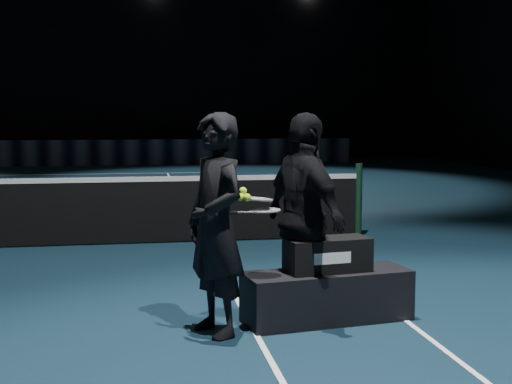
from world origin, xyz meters
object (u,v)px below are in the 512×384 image
(player_a, at_px, (216,225))
(tennis_balls, at_px, (243,195))
(racket_bag, at_px, (328,255))
(player_b, at_px, (305,218))
(racket_upper, at_px, (257,199))
(player_bench, at_px, (327,296))
(racket_lower, at_px, (264,211))

(player_a, relative_size, tennis_balls, 15.40)
(racket_bag, xyz_separation_m, player_b, (-0.20, 0.03, 0.33))
(racket_upper, bearing_deg, tennis_balls, -170.43)
(racket_bag, bearing_deg, racket_upper, 176.43)
(player_bench, relative_size, racket_upper, 2.19)
(player_bench, bearing_deg, racket_upper, 176.43)
(player_bench, relative_size, player_a, 0.81)
(player_bench, height_order, player_a, player_a)
(racket_lower, distance_m, racket_upper, 0.12)
(player_b, bearing_deg, racket_lower, 86.85)
(racket_lower, bearing_deg, racket_bag, -8.63)
(player_bench, xyz_separation_m, racket_upper, (-0.64, -0.06, 0.89))
(racket_bag, distance_m, tennis_balls, 0.96)
(racket_bag, bearing_deg, tennis_balls, -178.94)
(tennis_balls, bearing_deg, player_bench, 9.86)
(racket_upper, bearing_deg, racket_bag, -15.48)
(player_bench, distance_m, player_a, 1.25)
(player_bench, bearing_deg, player_a, -176.99)
(player_b, distance_m, racket_lower, 0.41)
(racket_bag, distance_m, racket_lower, 0.72)
(player_b, height_order, racket_upper, player_b)
(player_bench, distance_m, tennis_balls, 1.22)
(player_b, bearing_deg, racket_bag, -119.01)
(racket_lower, bearing_deg, player_a, -180.00)
(racket_lower, bearing_deg, tennis_balls, 178.53)
(racket_bag, xyz_separation_m, player_a, (-1.01, -0.21, 0.33))
(racket_bag, bearing_deg, player_b, 162.04)
(tennis_balls, bearing_deg, player_b, 16.23)
(tennis_balls, bearing_deg, racket_lower, 15.24)
(player_b, bearing_deg, tennis_balls, 86.37)
(player_bench, distance_m, player_b, 0.73)
(player_a, height_order, racket_lower, player_a)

